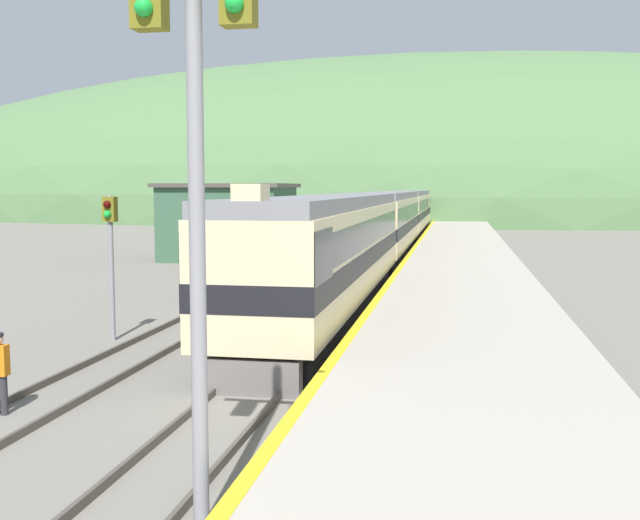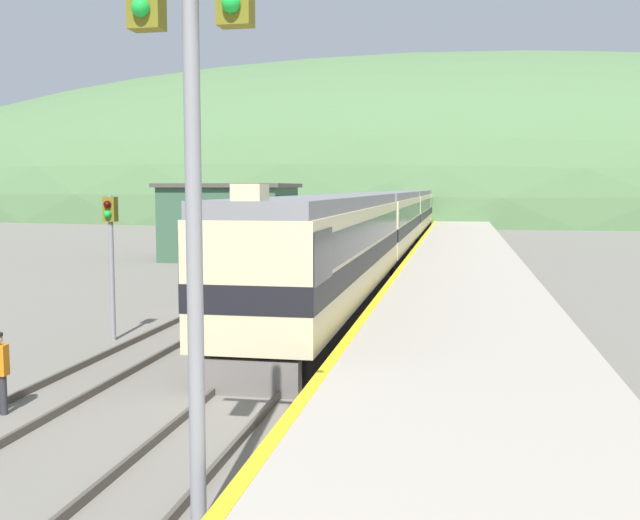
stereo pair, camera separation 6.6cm
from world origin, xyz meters
TOP-DOWN VIEW (x-y plane):
  - track_main at (0.00, 70.00)m, footprint 1.52×180.00m
  - track_siding at (-3.96, 70.00)m, footprint 1.52×180.00m
  - platform at (4.57, 50.00)m, footprint 5.71×140.00m
  - distant_hills at (0.00, 125.13)m, footprint 218.28×98.23m
  - station_shed at (-9.53, 40.21)m, footprint 7.71×6.60m
  - express_train_lead_car at (0.00, 20.92)m, footprint 2.95×20.65m
  - carriage_second at (0.00, 42.35)m, footprint 2.94×19.98m
  - carriage_third at (0.00, 63.21)m, footprint 2.94×19.98m
  - carriage_fourth at (0.00, 84.07)m, footprint 2.94×19.98m
  - siding_train at (-3.96, 39.79)m, footprint 2.90×33.38m
  - signal_mast_main at (1.23, 4.49)m, footprint 2.20×0.42m
  - signal_post_siding at (-5.45, 15.84)m, footprint 0.36×0.42m

SIDE VIEW (x-z plane):
  - distant_hills at x=0.00m, z-range -25.70..25.70m
  - track_main at x=0.00m, z-range 0.00..0.16m
  - track_siding at x=-3.96m, z-range 0.00..0.16m
  - platform at x=4.57m, z-range -0.01..0.86m
  - siding_train at x=-3.96m, z-range 0.06..3.62m
  - carriage_second at x=0.00m, z-range 0.18..4.32m
  - carriage_third at x=0.00m, z-range 0.18..4.32m
  - carriage_fourth at x=0.00m, z-range 0.18..4.32m
  - express_train_lead_car at x=0.00m, z-range 0.01..4.52m
  - station_shed at x=-9.53m, z-range 0.02..4.69m
  - signal_post_siding at x=-5.45m, z-range 0.90..5.11m
  - signal_mast_main at x=1.23m, z-range 1.31..9.62m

